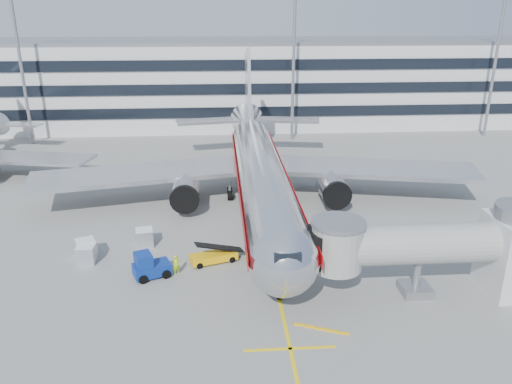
{
  "coord_description": "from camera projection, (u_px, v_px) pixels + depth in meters",
  "views": [
    {
      "loc": [
        -4.15,
        -40.5,
        20.39
      ],
      "look_at": [
        -0.83,
        4.77,
        4.0
      ],
      "focal_mm": 35.0,
      "sensor_mm": 36.0,
      "label": 1
    }
  ],
  "objects": [
    {
      "name": "terminal",
      "position": [
        240.0,
        81.0,
        96.91
      ],
      "size": [
        150.0,
        24.25,
        15.6
      ],
      "color": "silver",
      "rests_on": "ground"
    },
    {
      "name": "stop_bar",
      "position": [
        290.0,
        349.0,
        32.07
      ],
      "size": [
        6.0,
        0.25,
        0.01
      ],
      "primitive_type": "cube",
      "color": "yellow",
      "rests_on": "ground"
    },
    {
      "name": "ramp_worker",
      "position": [
        177.0,
        265.0,
        40.88
      ],
      "size": [
        0.75,
        0.66,
        1.73
      ],
      "primitive_type": "imported",
      "rotation": [
        0.0,
        0.0,
        0.48
      ],
      "color": "#AFE818",
      "rests_on": "ground"
    },
    {
      "name": "light_mast_centre",
      "position": [
        294.0,
        49.0,
        80.1
      ],
      "size": [
        2.4,
        1.2,
        25.45
      ],
      "color": "gray",
      "rests_on": "ground"
    },
    {
      "name": "lead_in_line",
      "position": [
        260.0,
        210.0,
        54.58
      ],
      "size": [
        0.25,
        70.0,
        0.01
      ],
      "primitive_type": "cube",
      "color": "yellow",
      "rests_on": "ground"
    },
    {
      "name": "ground",
      "position": [
        269.0,
        251.0,
        45.2
      ],
      "size": [
        180.0,
        180.0,
        0.0
      ],
      "primitive_type": "plane",
      "color": "gray",
      "rests_on": "ground"
    },
    {
      "name": "belt_loader",
      "position": [
        214.0,
        256.0,
        43.01
      ],
      "size": [
        4.31,
        2.63,
        2.02
      ],
      "color": "#F9B50A",
      "rests_on": "ground"
    },
    {
      "name": "cargo_container_right",
      "position": [
        87.0,
        254.0,
        42.88
      ],
      "size": [
        1.56,
        1.56,
        1.61
      ],
      "color": "silver",
      "rests_on": "ground"
    },
    {
      "name": "main_jet",
      "position": [
        259.0,
        168.0,
        54.76
      ],
      "size": [
        50.95,
        48.7,
        16.06
      ],
      "color": "silver",
      "rests_on": "ground"
    },
    {
      "name": "light_mast_east",
      "position": [
        498.0,
        48.0,
        82.43
      ],
      "size": [
        2.4,
        1.2,
        25.45
      ],
      "color": "gray",
      "rests_on": "ground"
    },
    {
      "name": "cargo_container_left",
      "position": [
        144.0,
        237.0,
        46.02
      ],
      "size": [
        1.77,
        1.77,
        1.61
      ],
      "color": "silver",
      "rests_on": "ground"
    },
    {
      "name": "cargo_container_front",
      "position": [
        86.0,
        249.0,
        43.77
      ],
      "size": [
        2.06,
        2.06,
        1.67
      ],
      "color": "silver",
      "rests_on": "ground"
    },
    {
      "name": "jet_bridge",
      "position": [
        442.0,
        247.0,
        37.22
      ],
      "size": [
        17.8,
        4.5,
        7.0
      ],
      "color": "silver",
      "rests_on": "ground"
    },
    {
      "name": "light_mast_west",
      "position": [
        19.0,
        50.0,
        77.15
      ],
      "size": [
        2.4,
        1.2,
        25.45
      ],
      "color": "gray",
      "rests_on": "ground"
    },
    {
      "name": "baggage_tug",
      "position": [
        149.0,
        266.0,
        40.46
      ],
      "size": [
        3.35,
        2.73,
        2.2
      ],
      "color": "navy",
      "rests_on": "ground"
    }
  ]
}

